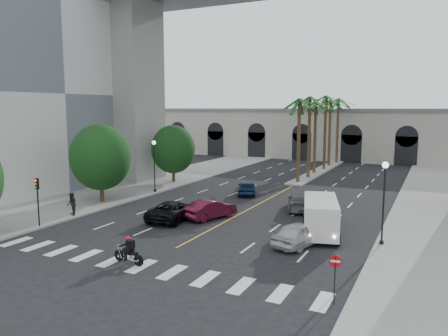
% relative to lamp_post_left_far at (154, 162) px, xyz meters
% --- Properties ---
extents(ground, '(140.00, 140.00, 0.00)m').
position_rel_lamp_post_left_far_xyz_m(ground, '(11.40, -16.00, -3.22)').
color(ground, black).
rests_on(ground, ground).
extents(sidewalk_left, '(8.00, 100.00, 0.15)m').
position_rel_lamp_post_left_far_xyz_m(sidewalk_left, '(-3.60, -1.00, -3.15)').
color(sidewalk_left, gray).
rests_on(sidewalk_left, ground).
extents(sidewalk_right, '(8.00, 100.00, 0.15)m').
position_rel_lamp_post_left_far_xyz_m(sidewalk_right, '(26.40, -1.00, -3.15)').
color(sidewalk_right, gray).
rests_on(sidewalk_right, ground).
extents(median, '(2.00, 24.00, 0.20)m').
position_rel_lamp_post_left_far_xyz_m(median, '(11.40, 22.00, -3.12)').
color(median, gray).
rests_on(median, ground).
extents(building_left, '(16.50, 32.50, 20.60)m').
position_rel_lamp_post_left_far_xyz_m(building_left, '(-15.60, -4.00, 7.09)').
color(building_left, white).
rests_on(building_left, ground).
extents(pier_building, '(71.00, 10.50, 8.50)m').
position_rel_lamp_post_left_far_xyz_m(pier_building, '(11.40, 39.00, 1.04)').
color(pier_building, beige).
rests_on(pier_building, ground).
extents(bridge, '(75.00, 13.00, 26.00)m').
position_rel_lamp_post_left_far_xyz_m(bridge, '(14.82, 6.00, 15.29)').
color(bridge, gray).
rests_on(bridge, ground).
extents(palm_a, '(3.20, 3.20, 10.30)m').
position_rel_lamp_post_left_far_xyz_m(palm_a, '(11.40, 12.00, 5.88)').
color(palm_a, '#47331E').
rests_on(palm_a, ground).
extents(palm_b, '(3.20, 3.20, 10.60)m').
position_rel_lamp_post_left_far_xyz_m(palm_b, '(11.50, 16.00, 6.15)').
color(palm_b, '#47331E').
rests_on(palm_b, ground).
extents(palm_c, '(3.20, 3.20, 10.10)m').
position_rel_lamp_post_left_far_xyz_m(palm_c, '(11.20, 20.00, 5.69)').
color(palm_c, '#47331E').
rests_on(palm_c, ground).
extents(palm_d, '(3.20, 3.20, 10.90)m').
position_rel_lamp_post_left_far_xyz_m(palm_d, '(11.55, 24.00, 6.43)').
color(palm_d, '#47331E').
rests_on(palm_d, ground).
extents(palm_e, '(3.20, 3.20, 10.40)m').
position_rel_lamp_post_left_far_xyz_m(palm_e, '(11.30, 28.00, 5.97)').
color(palm_e, '#47331E').
rests_on(palm_e, ground).
extents(palm_f, '(3.20, 3.20, 10.70)m').
position_rel_lamp_post_left_far_xyz_m(palm_f, '(11.60, 32.00, 6.24)').
color(palm_f, '#47331E').
rests_on(palm_f, ground).
extents(street_tree_mid, '(5.44, 5.44, 7.21)m').
position_rel_lamp_post_left_far_xyz_m(street_tree_mid, '(-1.60, -6.00, 0.99)').
color(street_tree_mid, '#382616').
rests_on(street_tree_mid, ground).
extents(street_tree_far, '(5.04, 5.04, 6.68)m').
position_rel_lamp_post_left_far_xyz_m(street_tree_far, '(-1.60, 6.00, 0.68)').
color(street_tree_far, '#382616').
rests_on(street_tree_far, ground).
extents(lamp_post_left_far, '(0.40, 0.40, 5.35)m').
position_rel_lamp_post_left_far_xyz_m(lamp_post_left_far, '(0.00, 0.00, 0.00)').
color(lamp_post_left_far, black).
rests_on(lamp_post_left_far, ground).
extents(lamp_post_right, '(0.40, 0.40, 5.35)m').
position_rel_lamp_post_left_far_xyz_m(lamp_post_right, '(22.80, -8.00, 0.00)').
color(lamp_post_right, black).
rests_on(lamp_post_right, ground).
extents(traffic_signal_far, '(0.25, 0.18, 3.65)m').
position_rel_lamp_post_left_far_xyz_m(traffic_signal_far, '(0.10, -14.50, -0.71)').
color(traffic_signal_far, black).
rests_on(traffic_signal_far, ground).
extents(motorcycle_rider, '(2.18, 0.61, 1.57)m').
position_rel_lamp_post_left_far_xyz_m(motorcycle_rider, '(10.56, -17.45, -2.51)').
color(motorcycle_rider, black).
rests_on(motorcycle_rider, ground).
extents(car_a, '(3.03, 4.79, 1.52)m').
position_rel_lamp_post_left_far_xyz_m(car_a, '(18.17, -10.12, -2.46)').
color(car_a, '#BBBBC0').
rests_on(car_a, ground).
extents(car_b, '(2.97, 4.76, 1.48)m').
position_rel_lamp_post_left_far_xyz_m(car_b, '(9.90, -6.56, -2.48)').
color(car_b, '#521024').
rests_on(car_b, ground).
extents(car_c, '(2.85, 5.53, 1.49)m').
position_rel_lamp_post_left_far_xyz_m(car_c, '(7.53, -8.20, -2.48)').
color(car_c, black).
rests_on(car_c, ground).
extents(car_d, '(3.26, 5.17, 1.40)m').
position_rel_lamp_post_left_far_xyz_m(car_d, '(15.37, -0.73, -2.52)').
color(car_d, '#57575C').
rests_on(car_d, ground).
extents(car_e, '(3.22, 4.57, 1.44)m').
position_rel_lamp_post_left_far_xyz_m(car_e, '(8.70, 3.40, -2.50)').
color(car_e, '#0E2245').
rests_on(car_e, ground).
extents(cargo_van, '(3.65, 6.20, 2.49)m').
position_rel_lamp_post_left_far_xyz_m(cargo_van, '(18.76, -7.39, -1.84)').
color(cargo_van, silver).
rests_on(cargo_van, ground).
extents(pedestrian_b, '(1.11, 1.06, 1.81)m').
position_rel_lamp_post_left_far_xyz_m(pedestrian_b, '(-0.12, -11.12, -2.17)').
color(pedestrian_b, black).
rests_on(pedestrian_b, sidewalk_left).
extents(do_not_enter_sign, '(0.55, 0.15, 2.28)m').
position_rel_lamp_post_left_far_xyz_m(do_not_enter_sign, '(21.90, -17.58, -1.57)').
color(do_not_enter_sign, black).
rests_on(do_not_enter_sign, ground).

